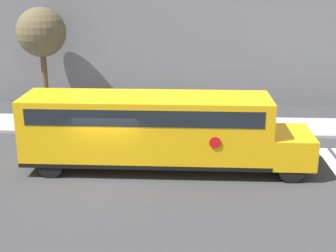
# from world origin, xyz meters

# --- Properties ---
(ground_plane) EXTENTS (60.00, 60.00, 0.00)m
(ground_plane) POSITION_xyz_m (0.00, 0.00, 0.00)
(ground_plane) COLOR #333335
(sidewalk_strip) EXTENTS (44.00, 3.00, 0.15)m
(sidewalk_strip) POSITION_xyz_m (0.00, 6.50, 0.07)
(sidewalk_strip) COLOR #9E9E99
(sidewalk_strip) RESTS_ON ground
(building_backdrop) EXTENTS (32.00, 4.00, 10.28)m
(building_backdrop) POSITION_xyz_m (0.00, 13.00, 5.14)
(building_backdrop) COLOR slate
(building_backdrop) RESTS_ON ground
(school_bus) EXTENTS (11.45, 2.57, 3.04)m
(school_bus) POSITION_xyz_m (1.79, 0.85, 1.76)
(school_bus) COLOR #EAA80F
(school_bus) RESTS_ON ground
(tree_near_sidewalk) EXTENTS (2.76, 2.76, 5.97)m
(tree_near_sidewalk) POSITION_xyz_m (-5.21, 9.18, 4.53)
(tree_near_sidewalk) COLOR brown
(tree_near_sidewalk) RESTS_ON ground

